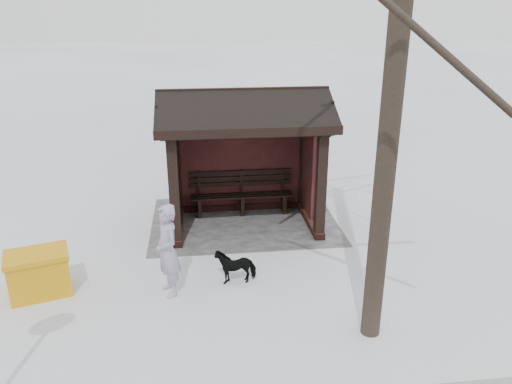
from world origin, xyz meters
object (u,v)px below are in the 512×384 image
dog (236,265)px  grit_bin (39,273)px  pedestrian (168,251)px  bus_shelter (243,130)px

dog → grit_bin: bearing=-94.9°
dog → pedestrian: bearing=-81.6°
pedestrian → dog: size_ratio=2.26×
pedestrian → grit_bin: pedestrian is taller
pedestrian → bus_shelter: bearing=128.4°
bus_shelter → grit_bin: (3.78, 2.61, -1.77)m
pedestrian → dog: bearing=81.1°
pedestrian → dog: pedestrian is taller
bus_shelter → grit_bin: bus_shelter is taller
bus_shelter → dog: bus_shelter is taller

